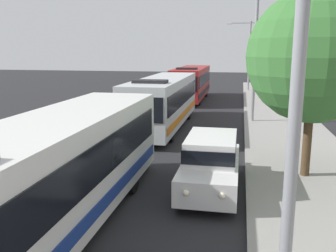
{
  "coord_description": "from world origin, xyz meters",
  "views": [
    {
      "loc": [
        3.3,
        1.61,
        4.78
      ],
      "look_at": [
        0.36,
        16.59,
        1.6
      ],
      "focal_mm": 39.72,
      "sensor_mm": 36.0,
      "label": 1
    }
  ],
  "objects": [
    {
      "name": "bus_middle",
      "position": [
        -1.3,
        36.45,
        1.69
      ],
      "size": [
        2.58,
        10.58,
        3.21
      ],
      "color": "maroon",
      "rests_on": "ground_plane"
    },
    {
      "name": "bus_lead",
      "position": [
        -1.3,
        9.76,
        1.69
      ],
      "size": [
        2.58,
        11.89,
        3.21
      ],
      "color": "silver",
      "rests_on": "ground_plane"
    },
    {
      "name": "bus_second_in_line",
      "position": [
        -1.3,
        23.56,
        1.69
      ],
      "size": [
        2.58,
        11.15,
        3.21
      ],
      "color": "silver",
      "rests_on": "ground_plane"
    },
    {
      "name": "streetlamp_near",
      "position": [
        4.1,
        7.25,
        4.95
      ],
      "size": [
        6.41,
        0.28,
        7.72
      ],
      "color": "gray",
      "rests_on": "sidewalk"
    },
    {
      "name": "roadside_tree",
      "position": [
        5.76,
        15.58,
        4.5
      ],
      "size": [
        4.69,
        4.69,
        6.71
      ],
      "color": "#4C3823",
      "rests_on": "sidewalk"
    },
    {
      "name": "streetlamp_mid",
      "position": [
        4.1,
        26.21,
        5.29
      ],
      "size": [
        6.08,
        0.28,
        8.39
      ],
      "color": "gray",
      "rests_on": "sidewalk"
    },
    {
      "name": "streetlamp_far",
      "position": [
        4.1,
        45.17,
        4.84
      ],
      "size": [
        5.28,
        0.28,
        7.65
      ],
      "color": "gray",
      "rests_on": "sidewalk"
    },
    {
      "name": "white_suv",
      "position": [
        2.4,
        13.77,
        1.03
      ],
      "size": [
        1.86,
        4.79,
        1.9
      ],
      "color": "white",
      "rests_on": "ground_plane"
    }
  ]
}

